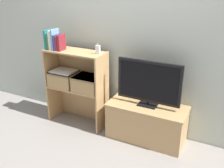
{
  "coord_description": "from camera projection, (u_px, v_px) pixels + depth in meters",
  "views": [
    {
      "loc": [
        1.32,
        -2.44,
        1.88
      ],
      "look_at": [
        0.0,
        0.17,
        0.66
      ],
      "focal_mm": 42.0,
      "sensor_mm": 36.0,
      "label": 1
    }
  ],
  "objects": [
    {
      "name": "book_teal",
      "position": [
        49.0,
        39.0,
        3.29
      ],
      "size": [
        0.03,
        0.15,
        0.24
      ],
      "color": "#1E7075",
      "rests_on": "bookshelf_upper_tier"
    },
    {
      "name": "book_forest",
      "position": [
        51.0,
        42.0,
        3.29
      ],
      "size": [
        0.02,
        0.15,
        0.18
      ],
      "color": "#286638",
      "rests_on": "bookshelf_upper_tier"
    },
    {
      "name": "bookshelf_upper_tier",
      "position": [
        78.0,
        64.0,
        3.37
      ],
      "size": [
        0.78,
        0.33,
        0.49
      ],
      "color": "tan",
      "rests_on": "bookshelf_lower_tier"
    },
    {
      "name": "storage_basket_right",
      "position": [
        88.0,
        83.0,
        3.31
      ],
      "size": [
        0.35,
        0.3,
        0.19
      ],
      "color": "tan",
      "rests_on": "bookshelf_lower_tier"
    },
    {
      "name": "book_maroon",
      "position": [
        61.0,
        43.0,
        3.22
      ],
      "size": [
        0.04,
        0.14,
        0.2
      ],
      "color": "maroon",
      "rests_on": "bookshelf_upper_tier"
    },
    {
      "name": "tv",
      "position": [
        149.0,
        83.0,
        2.97
      ],
      "size": [
        0.75,
        0.14,
        0.55
      ],
      "color": "black",
      "rests_on": "tv_stand"
    },
    {
      "name": "ground_plane",
      "position": [
        106.0,
        137.0,
        3.28
      ],
      "size": [
        16.0,
        16.0,
        0.0
      ],
      "primitive_type": "plane",
      "color": "gray"
    },
    {
      "name": "storage_basket_left",
      "position": [
        64.0,
        78.0,
        3.46
      ],
      "size": [
        0.35,
        0.3,
        0.19
      ],
      "color": "tan",
      "rests_on": "bookshelf_lower_tier"
    },
    {
      "name": "book_navy",
      "position": [
        57.0,
        42.0,
        3.25
      ],
      "size": [
        0.02,
        0.16,
        0.19
      ],
      "color": "navy",
      "rests_on": "bookshelf_upper_tier"
    },
    {
      "name": "book_ivory",
      "position": [
        53.0,
        40.0,
        3.27
      ],
      "size": [
        0.04,
        0.14,
        0.24
      ],
      "color": "silver",
      "rests_on": "bookshelf_upper_tier"
    },
    {
      "name": "book_skyblue",
      "position": [
        55.0,
        39.0,
        3.25
      ],
      "size": [
        0.03,
        0.14,
        0.26
      ],
      "color": "#709ECC",
      "rests_on": "bookshelf_upper_tier"
    },
    {
      "name": "book_crimson",
      "position": [
        59.0,
        43.0,
        3.24
      ],
      "size": [
        0.02,
        0.13,
        0.18
      ],
      "color": "#B22328",
      "rests_on": "bookshelf_upper_tier"
    },
    {
      "name": "tv_stand",
      "position": [
        146.0,
        122.0,
        3.18
      ],
      "size": [
        0.94,
        0.43,
        0.46
      ],
      "color": "tan",
      "rests_on": "ground_plane"
    },
    {
      "name": "baby_monitor",
      "position": [
        98.0,
        50.0,
        3.09
      ],
      "size": [
        0.05,
        0.03,
        0.14
      ],
      "color": "white",
      "rests_on": "bookshelf_upper_tier"
    },
    {
      "name": "bookshelf_lower_tier",
      "position": [
        80.0,
        99.0,
        3.56
      ],
      "size": [
        0.78,
        0.33,
        0.52
      ],
      "color": "tan",
      "rests_on": "ground_plane"
    },
    {
      "name": "laptop",
      "position": [
        64.0,
        71.0,
        3.42
      ],
      "size": [
        0.3,
        0.24,
        0.02
      ],
      "color": "white",
      "rests_on": "storage_basket_left"
    },
    {
      "name": "wall_back",
      "position": [
        122.0,
        35.0,
        3.19
      ],
      "size": [
        10.0,
        0.05,
        2.4
      ],
      "color": "#B2BCB2",
      "rests_on": "ground_plane"
    }
  ]
}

